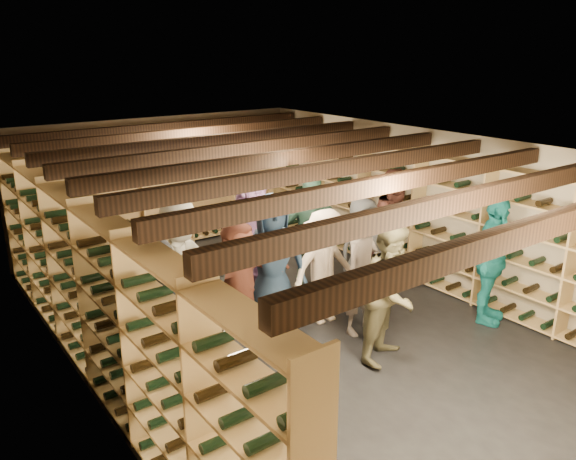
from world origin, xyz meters
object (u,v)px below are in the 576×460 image
Objects in this scene: person_8 at (395,226)px; person_9 at (180,270)px; crate_stack_left at (217,279)px; person_5 at (239,282)px; person_2 at (391,292)px; person_7 at (362,274)px; person_0 at (155,322)px; person_4 at (492,261)px; crate_stack_right at (240,248)px; person_3 at (325,267)px; person_10 at (310,237)px; crate_loose at (208,255)px; person_11 at (253,232)px; person_12 at (361,248)px; person_6 at (272,262)px; person_1 at (217,343)px.

person_8 is 3.54m from person_9.
crate_stack_left is 0.33× the size of person_5.
person_2 is 1.06× the size of person_7.
person_8 is at bearing 2.99° from person_0.
person_9 reaches higher than person_7.
person_4 is at bearing -40.10° from person_5.
person_2 reaches higher than crate_stack_right.
person_10 is (0.31, 0.73, 0.16)m from person_3.
person_5 is (-1.04, -2.79, 0.72)m from crate_loose.
person_2 is 2.74m from person_11.
crate_stack_left is 0.33× the size of person_3.
person_4 is 2.53m from person_10.
crate_loose is (0.59, 1.37, -0.17)m from crate_stack_left.
person_2 is 0.90× the size of person_10.
person_10 is at bearing 77.95° from person_7.
crate_stack_left is 1.56m from person_10.
person_0 is 2.60m from person_3.
person_8 is at bearing -52.70° from crate_loose.
person_5 is at bearing 146.18° from person_7.
person_3 is 0.88× the size of person_11.
crate_loose is at bearing 126.69° from person_8.
person_2 is at bearing -138.10° from person_8.
person_10 reaches higher than person_4.
person_0 is (-2.40, -3.37, 0.83)m from crate_loose.
person_0 is at bearing -120.49° from person_9.
person_7 is at bearing -66.10° from crate_stack_left.
crate_stack_right is at bearing 82.44° from person_7.
person_3 is 1.23m from person_5.
person_0 is 1.01× the size of person_9.
person_12 is at bearing 94.56° from person_4.
person_6 reaches higher than person_11.
person_7 is at bearing 21.96° from person_1.
crate_stack_left is 0.29× the size of person_8.
person_7 is at bearing -27.93° from person_9.
person_2 reaches higher than person_7.
person_6 is 1.08m from person_10.
person_0 is 4.46m from person_4.
crate_stack_left is 0.28× the size of person_10.
person_5 is 3.01m from person_8.
person_5 is 0.87× the size of person_6.
person_11 is (0.60, -0.09, 0.65)m from crate_stack_left.
person_6 is 1.61m from person_12.
person_2 is 2.63m from person_9.
crate_stack_right is 0.29× the size of person_0.
person_2 reaches higher than crate_stack_left.
person_7 is (0.19, -0.52, 0.02)m from person_3.
person_11 reaches higher than person_3.
person_2 is (0.77, -2.83, 0.60)m from crate_stack_left.
person_11 is (0.51, 1.26, -0.02)m from person_6.
crate_loose is 0.27× the size of person_6.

